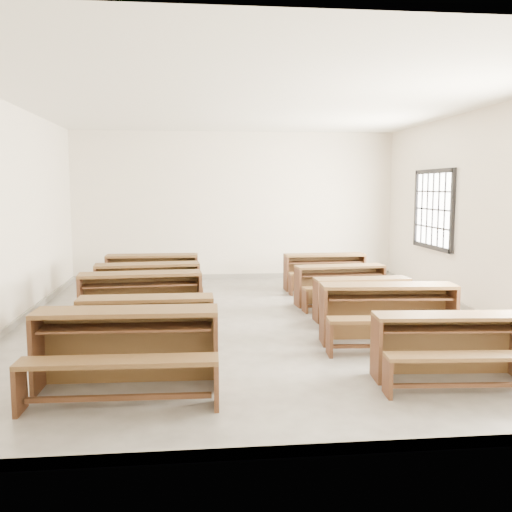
{
  "coord_description": "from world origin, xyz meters",
  "views": [
    {
      "loc": [
        -0.89,
        -8.22,
        1.99
      ],
      "look_at": [
        0.0,
        0.0,
        1.0
      ],
      "focal_mm": 40.0,
      "sensor_mm": 36.0,
      "label": 1
    }
  ],
  "objects": [
    {
      "name": "room",
      "position": [
        0.09,
        0.0,
        2.14
      ],
      "size": [
        8.5,
        8.5,
        3.2
      ],
      "color": "gray",
      "rests_on": "ground"
    },
    {
      "name": "desk_set_0",
      "position": [
        -1.56,
        -2.69,
        0.47
      ],
      "size": [
        1.81,
        0.98,
        0.8
      ],
      "rotation": [
        0.0,
        0.0,
        -0.03
      ],
      "color": "brown",
      "rests_on": "ground"
    },
    {
      "name": "desk_set_1",
      "position": [
        -1.47,
        -1.55,
        0.41
      ],
      "size": [
        1.58,
        0.82,
        0.71
      ],
      "rotation": [
        0.0,
        0.0,
        0.0
      ],
      "color": "brown",
      "rests_on": "ground"
    },
    {
      "name": "desk_set_2",
      "position": [
        -1.67,
        -0.04,
        0.45
      ],
      "size": [
        1.8,
        1.03,
        0.78
      ],
      "rotation": [
        0.0,
        0.0,
        0.08
      ],
      "color": "brown",
      "rests_on": "ground"
    },
    {
      "name": "desk_set_3",
      "position": [
        -1.66,
        1.12,
        0.44
      ],
      "size": [
        1.76,
        1.03,
        0.76
      ],
      "rotation": [
        0.0,
        0.0,
        0.09
      ],
      "color": "brown",
      "rests_on": "ground"
    },
    {
      "name": "desk_set_4",
      "position": [
        -1.68,
        2.4,
        0.44
      ],
      "size": [
        1.69,
        0.88,
        0.76
      ],
      "rotation": [
        0.0,
        0.0,
        0.0
      ],
      "color": "brown",
      "rests_on": "ground"
    },
    {
      "name": "desk_set_5",
      "position": [
        1.71,
        -2.74,
        0.4
      ],
      "size": [
        1.59,
        0.91,
        0.69
      ],
      "rotation": [
        0.0,
        0.0,
        -0.08
      ],
      "color": "brown",
      "rests_on": "ground"
    },
    {
      "name": "desk_set_6",
      "position": [
        1.56,
        -1.32,
        0.45
      ],
      "size": [
        1.77,
        1.01,
        0.77
      ],
      "rotation": [
        0.0,
        0.0,
        -0.08
      ],
      "color": "brown",
      "rests_on": "ground"
    },
    {
      "name": "desk_set_7",
      "position": [
        1.61,
        -0.03,
        0.38
      ],
      "size": [
        1.46,
        0.8,
        0.65
      ],
      "rotation": [
        0.0,
        0.0,
        0.04
      ],
      "color": "brown",
      "rests_on": "ground"
    },
    {
      "name": "desk_set_8",
      "position": [
        1.57,
        1.11,
        0.4
      ],
      "size": [
        1.58,
        0.91,
        0.68
      ],
      "rotation": [
        0.0,
        0.0,
        0.08
      ],
      "color": "brown",
      "rests_on": "ground"
    },
    {
      "name": "desk_set_9",
      "position": [
        1.64,
        2.6,
        0.41
      ],
      "size": [
        1.59,
        0.85,
        0.71
      ],
      "rotation": [
        0.0,
        0.0,
        0.02
      ],
      "color": "brown",
      "rests_on": "ground"
    }
  ]
}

